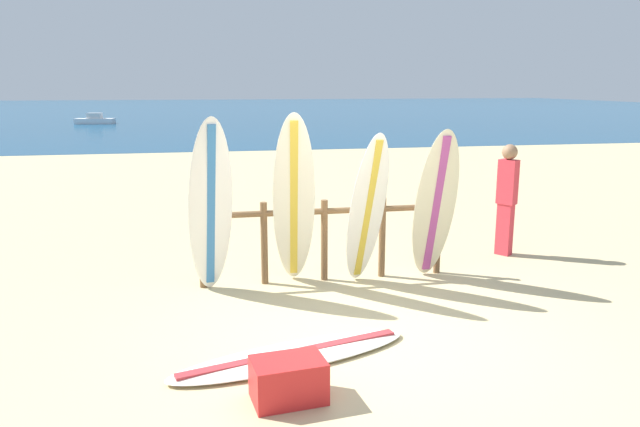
{
  "coord_description": "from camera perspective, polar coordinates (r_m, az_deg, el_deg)",
  "views": [
    {
      "loc": [
        -1.63,
        -5.67,
        2.59
      ],
      "look_at": [
        -0.1,
        2.2,
        0.85
      ],
      "focal_mm": 33.66,
      "sensor_mm": 36.0,
      "label": 1
    }
  ],
  "objects": [
    {
      "name": "cooler_box",
      "position": [
        5.18,
        -3.03,
        -15.53
      ],
      "size": [
        0.64,
        0.47,
        0.36
      ],
      "primitive_type": "cube",
      "rotation": [
        0.0,
        0.0,
        0.12
      ],
      "color": "red",
      "rests_on": "ground"
    },
    {
      "name": "surfboard_leaning_center_left",
      "position": [
        7.64,
        4.49,
        0.31
      ],
      "size": [
        0.6,
        0.8,
        2.04
      ],
      "color": "white",
      "rests_on": "ground"
    },
    {
      "name": "surfboard_rack",
      "position": [
        7.97,
        0.41,
        -1.68
      ],
      "size": [
        3.31,
        0.09,
        1.1
      ],
      "color": "brown",
      "rests_on": "ground"
    },
    {
      "name": "ocean_water",
      "position": [
        63.75,
        -9.69,
        9.73
      ],
      "size": [
        120.0,
        80.0,
        0.01
      ],
      "primitive_type": "cube",
      "color": "navy",
      "rests_on": "ground"
    },
    {
      "name": "surfboard_leaning_center",
      "position": [
        8.02,
        10.9,
        0.77
      ],
      "size": [
        0.6,
        0.64,
        2.06
      ],
      "color": "beige",
      "rests_on": "ground"
    },
    {
      "name": "beachgoer_standing",
      "position": [
        9.54,
        17.34,
        1.71
      ],
      "size": [
        0.3,
        0.32,
        1.71
      ],
      "color": "#D8333F",
      "rests_on": "ground"
    },
    {
      "name": "surfboard_leaning_far_left",
      "position": [
        7.46,
        -10.37,
        0.63
      ],
      "size": [
        0.64,
        0.64,
        2.23
      ],
      "color": "white",
      "rests_on": "ground"
    },
    {
      "name": "surfboard_leaning_left",
      "position": [
        7.53,
        -2.5,
        1.13
      ],
      "size": [
        0.64,
        1.0,
        2.29
      ],
      "color": "white",
      "rests_on": "ground"
    },
    {
      "name": "small_boat_offshore",
      "position": [
        42.65,
        -20.62,
        8.32
      ],
      "size": [
        2.58,
        1.26,
        0.71
      ],
      "color": "silver",
      "rests_on": "ocean_water"
    },
    {
      "name": "ground_plane",
      "position": [
        6.45,
        4.69,
        -11.5
      ],
      "size": [
        120.0,
        120.0,
        0.0
      ],
      "primitive_type": "plane",
      "color": "#CCB784"
    },
    {
      "name": "surfboard_lying_on_sand",
      "position": [
        5.93,
        -2.64,
        -13.32
      ],
      "size": [
        2.52,
        1.22,
        0.08
      ],
      "color": "white",
      "rests_on": "ground"
    }
  ]
}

